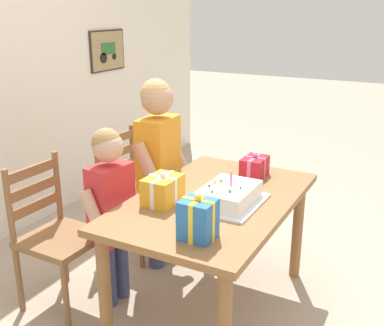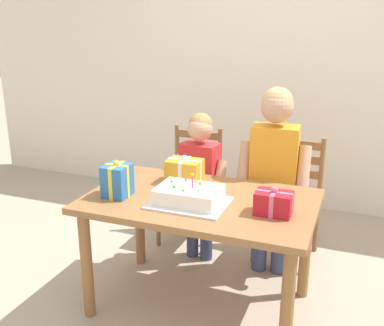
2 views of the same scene
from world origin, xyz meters
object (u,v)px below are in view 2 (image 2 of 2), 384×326
object	(u,v)px
chair_right	(289,198)
child_younger	(200,173)
dining_table	(200,214)
birthday_cake	(189,196)
chair_left	(191,185)
gift_box_red_large	(274,203)
child_older	(274,164)
gift_box_corner_small	(185,171)
gift_box_beside_cake	(117,181)

from	to	relation	value
chair_right	child_younger	size ratio (longest dim) A/B	0.82
dining_table	birthday_cake	distance (m)	0.19
birthday_cake	chair_right	bearing A→B (deg)	66.11
chair_left	chair_right	bearing A→B (deg)	-0.01
gift_box_red_large	child_older	distance (m)	0.66
chair_left	chair_right	xyz separation A→B (m)	(0.79, -0.00, 0.00)
dining_table	gift_box_red_large	world-z (taller)	gift_box_red_large
gift_box_red_large	child_older	size ratio (longest dim) A/B	0.15
chair_right	child_younger	bearing A→B (deg)	-154.62
chair_left	child_older	xyz separation A→B (m)	(0.71, -0.29, 0.34)
gift_box_corner_small	child_older	distance (m)	0.62
dining_table	chair_left	bearing A→B (deg)	114.48
dining_table	child_younger	world-z (taller)	child_younger
child_older	chair_right	bearing A→B (deg)	75.23
gift_box_beside_cake	child_younger	world-z (taller)	child_younger
chair_left	child_younger	distance (m)	0.40
child_older	child_younger	world-z (taller)	child_older
gift_box_corner_small	chair_left	size ratio (longest dim) A/B	0.25
gift_box_beside_cake	chair_right	bearing A→B (deg)	49.00
child_older	child_younger	bearing A→B (deg)	179.95
dining_table	chair_left	world-z (taller)	chair_left
birthday_cake	gift_box_beside_cake	world-z (taller)	gift_box_beside_cake
dining_table	child_younger	distance (m)	0.61
gift_box_beside_cake	gift_box_corner_small	size ratio (longest dim) A/B	1.01
gift_box_beside_cake	child_younger	size ratio (longest dim) A/B	0.20
gift_box_red_large	gift_box_beside_cake	world-z (taller)	gift_box_beside_cake
child_older	dining_table	bearing A→B (deg)	-119.32
birthday_cake	child_older	xyz separation A→B (m)	(0.35, 0.68, 0.03)
birthday_cake	gift_box_red_large	bearing A→B (deg)	4.16
gift_box_red_large	gift_box_corner_small	size ratio (longest dim) A/B	0.90
dining_table	birthday_cake	bearing A→B (deg)	-106.45
gift_box_red_large	chair_right	xyz separation A→B (m)	(-0.05, 0.93, -0.33)
gift_box_corner_small	chair_right	bearing A→B (deg)	47.25
dining_table	birthday_cake	size ratio (longest dim) A/B	3.08
gift_box_corner_small	gift_box_beside_cake	bearing A→B (deg)	-127.73
gift_box_red_large	child_older	world-z (taller)	child_older
child_older	gift_box_beside_cake	bearing A→B (deg)	-138.14
gift_box_corner_small	chair_right	distance (m)	0.93
birthday_cake	chair_left	bearing A→B (deg)	110.46
dining_table	chair_right	xyz separation A→B (m)	(0.40, 0.86, -0.16)
chair_left	gift_box_corner_small	bearing A→B (deg)	-72.49
gift_box_red_large	child_younger	bearing A→B (deg)	135.90
gift_box_corner_small	child_younger	size ratio (longest dim) A/B	0.20
child_older	child_younger	distance (m)	0.55
birthday_cake	chair_right	xyz separation A→B (m)	(0.43, 0.97, -0.31)
gift_box_corner_small	gift_box_red_large	bearing A→B (deg)	-24.80
dining_table	gift_box_beside_cake	size ratio (longest dim) A/B	5.92
gift_box_red_large	gift_box_beside_cake	size ratio (longest dim) A/B	0.89
gift_box_red_large	chair_right	distance (m)	0.99
chair_right	child_younger	distance (m)	0.71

